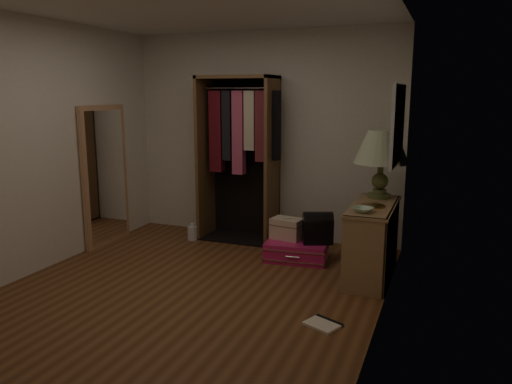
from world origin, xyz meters
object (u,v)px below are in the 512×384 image
Objects in this scene: table_lamp at (382,149)px; black_bag at (318,227)px; pink_suitcase at (297,250)px; train_case at (287,228)px; floor_mirror at (105,176)px; console_bookshelf at (372,238)px; white_jug at (192,233)px; open_wardrobe at (241,144)px.

black_bag is at bearing -168.78° from table_lamp.
pink_suitcase is 1.94× the size of train_case.
train_case is (2.25, 0.30, -0.52)m from floor_mirror.
console_bookshelf reaches higher than pink_suitcase.
white_jug is (-2.32, 0.09, -1.18)m from table_lamp.
pink_suitcase is 3.38× the size of white_jug.
table_lamp is (1.76, -0.39, 0.05)m from open_wardrobe.
pink_suitcase is at bearing 5.68° from floor_mirror.
white_jug is (-0.55, -0.30, -1.13)m from open_wardrobe.
black_bag is at bearing -0.54° from pink_suitcase.
floor_mirror is 4.49× the size of black_bag.
console_bookshelf is 2.37m from white_jug.
train_case reaches higher than white_jug.
pink_suitcase is 0.27m from train_case.
console_bookshelf is 2.08m from open_wardrobe.
white_jug is at bearing 165.09° from pink_suitcase.
train_case is at bearing -7.62° from white_jug.
table_lamp is at bearing -12.38° from open_wardrobe.
floor_mirror is 2.30× the size of pink_suitcase.
console_bookshelf is 1.03m from train_case.
table_lamp is at bearing 3.91° from pink_suitcase.
open_wardrobe is 1.49m from black_bag.
console_bookshelf is 0.55× the size of open_wardrobe.
pink_suitcase is at bearing -170.36° from table_lamp.
console_bookshelf is at bearing 0.64° from floor_mirror.
floor_mirror is 3.29m from table_lamp.
open_wardrobe is 5.41× the size of black_bag.
open_wardrobe is 5.37× the size of train_case.
black_bag is at bearing 5.64° from floor_mirror.
white_jug is (-2.31, 0.44, -0.30)m from console_bookshelf.
table_lamp is 2.60m from white_jug.
open_wardrobe reaches higher than white_jug.
console_bookshelf is 0.92m from pink_suitcase.
open_wardrobe is (-1.76, 0.73, 0.82)m from console_bookshelf.
console_bookshelf is 1.57× the size of table_lamp.
floor_mirror reaches higher than black_bag.
open_wardrobe is 2.77× the size of pink_suitcase.
pink_suitcase is 0.37m from black_bag.
console_bookshelf is at bearing -41.40° from black_bag.
train_case is 0.53× the size of table_lamp.
console_bookshelf is 2.93× the size of train_case.
floor_mirror is at bearing -152.98° from white_jug.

